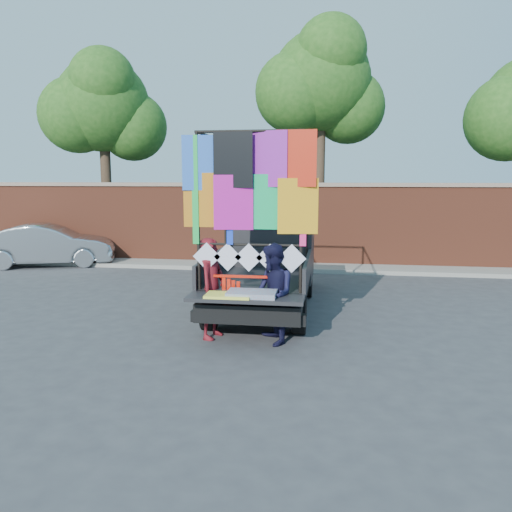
# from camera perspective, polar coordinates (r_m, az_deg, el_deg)

# --- Properties ---
(ground) EXTENTS (90.00, 90.00, 0.00)m
(ground) POSITION_cam_1_polar(r_m,az_deg,el_deg) (9.23, -0.60, -8.46)
(ground) COLOR #38383A
(ground) RESTS_ON ground
(brick_wall) EXTENTS (30.00, 0.45, 2.61)m
(brick_wall) POSITION_cam_1_polar(r_m,az_deg,el_deg) (15.82, 3.40, 3.72)
(brick_wall) COLOR brown
(brick_wall) RESTS_ON ground
(curb) EXTENTS (30.00, 1.20, 0.12)m
(curb) POSITION_cam_1_polar(r_m,az_deg,el_deg) (15.30, 3.12, -1.24)
(curb) COLOR gray
(curb) RESTS_ON ground
(tree_left) EXTENTS (4.20, 3.30, 7.05)m
(tree_left) POSITION_cam_1_polar(r_m,az_deg,el_deg) (18.72, -17.14, 15.78)
(tree_left) COLOR #38281C
(tree_left) RESTS_ON ground
(tree_mid) EXTENTS (4.20, 3.30, 7.73)m
(tree_mid) POSITION_cam_1_polar(r_m,az_deg,el_deg) (17.08, 7.50, 18.76)
(tree_mid) COLOR #38281C
(tree_mid) RESTS_ON ground
(pickup_truck) EXTENTS (2.23, 5.59, 3.52)m
(pickup_truck) POSITION_cam_1_polar(r_m,az_deg,el_deg) (11.06, 1.48, -0.80)
(pickup_truck) COLOR black
(pickup_truck) RESTS_ON ground
(sedan) EXTENTS (4.23, 2.60, 1.31)m
(sedan) POSITION_cam_1_polar(r_m,az_deg,el_deg) (17.04, -22.59, 1.16)
(sedan) COLOR #A6AAAD
(sedan) RESTS_ON ground
(woman) EXTENTS (0.55, 0.72, 1.74)m
(woman) POSITION_cam_1_polar(r_m,az_deg,el_deg) (8.64, -5.05, -3.71)
(woman) COLOR maroon
(woman) RESTS_ON ground
(man) EXTENTS (0.91, 1.01, 1.69)m
(man) POSITION_cam_1_polar(r_m,az_deg,el_deg) (8.31, 1.92, -4.37)
(man) COLOR black
(man) RESTS_ON ground
(streamer_bundle) EXTENTS (0.97, 0.07, 0.66)m
(streamer_bundle) POSITION_cam_1_polar(r_m,az_deg,el_deg) (8.45, -2.36, -3.63)
(streamer_bundle) COLOR red
(streamer_bundle) RESTS_ON ground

